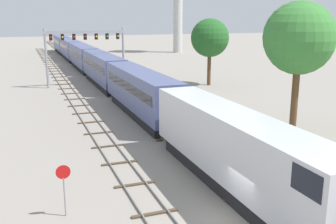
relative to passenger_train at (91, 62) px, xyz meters
name	(u,v)px	position (x,y,z in m)	size (l,w,h in m)	color
ground_plane	(231,220)	(-2.00, -52.99, -2.61)	(400.00, 400.00, 0.00)	gray
track_main	(85,71)	(0.00, 7.01, -2.54)	(2.60, 200.00, 0.16)	slate
track_near	(69,91)	(-5.50, -12.99, -2.54)	(2.60, 160.00, 0.16)	slate
passenger_train	(91,62)	(0.00, 0.00, 0.00)	(3.04, 118.70, 4.80)	silver
signal_gantry	(86,43)	(-2.25, -9.27, 3.79)	(12.10, 0.49, 8.67)	#999BA0
stop_sign	(64,183)	(-10.00, -49.48, -0.74)	(0.76, 0.08, 2.88)	gray
trackside_tree_left	(299,38)	(11.55, -40.33, 5.90)	(6.30, 6.30, 11.71)	brown
trackside_tree_mid	(210,38)	(15.39, -15.14, 4.52)	(5.75, 5.75, 10.04)	brown
trackside_tree_right	(299,40)	(10.08, -42.25, 5.80)	(5.76, 5.76, 11.35)	brown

